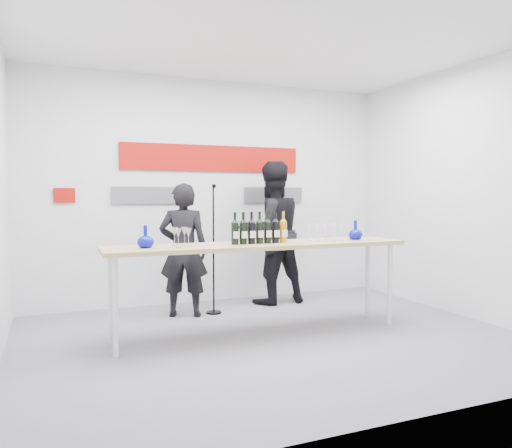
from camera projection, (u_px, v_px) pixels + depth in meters
name	position (u px, v px, depth m)	size (l,w,h in m)	color
ground	(274.00, 339.00, 5.06)	(5.00, 5.00, 0.00)	slate
back_wall	(213.00, 191.00, 6.81)	(5.00, 0.04, 3.00)	silver
signage	(209.00, 169.00, 6.74)	(3.38, 0.02, 0.79)	#A50D07
tasting_table	(260.00, 250.00, 5.18)	(3.19, 0.68, 0.95)	tan
wine_bottles	(260.00, 228.00, 5.15)	(0.62, 0.08, 0.33)	black
decanter_left	(145.00, 237.00, 4.75)	(0.16, 0.16, 0.21)	#080FA0
decanter_right	(355.00, 230.00, 5.62)	(0.16, 0.16, 0.21)	#080FA0
glasses_left	(181.00, 237.00, 4.86)	(0.17, 0.23, 0.18)	silver
glasses_right	(328.00, 232.00, 5.46)	(0.46, 0.23, 0.18)	silver
presenter_left	(183.00, 250.00, 5.95)	(0.58, 0.38, 1.60)	black
presenter_right	(271.00, 233.00, 6.67)	(0.92, 0.72, 1.90)	black
mic_stand	(214.00, 274.00, 6.10)	(0.18, 0.18, 1.59)	black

